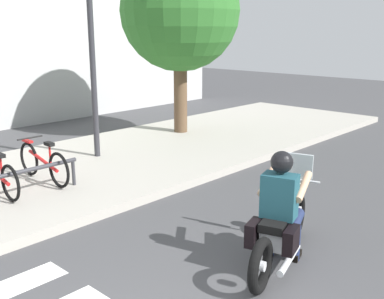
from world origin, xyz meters
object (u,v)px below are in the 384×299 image
rider (281,200)px  bicycle_4 (43,163)px  street_lamp (92,42)px  motorcycle (282,227)px  tree_near_rack (180,11)px

rider → bicycle_4: size_ratio=0.87×
street_lamp → bicycle_4: bearing=-156.4°
motorcycle → rider: rider is taller
bicycle_4 → motorcycle: bearing=-82.6°
street_lamp → rider: bearing=-102.4°
rider → bicycle_4: rider is taller
motorcycle → tree_near_rack: (4.05, 5.66, 2.75)m
bicycle_4 → tree_near_rack: (4.63, 1.13, 2.71)m
bicycle_4 → tree_near_rack: bearing=13.7°
motorcycle → bicycle_4: 4.57m
motorcycle → street_lamp: (1.08, 5.26, 2.06)m
motorcycle → rider: size_ratio=1.48×
rider → tree_near_rack: size_ratio=0.30×
bicycle_4 → street_lamp: (1.67, 0.73, 2.02)m
motorcycle → tree_near_rack: bearing=54.5°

